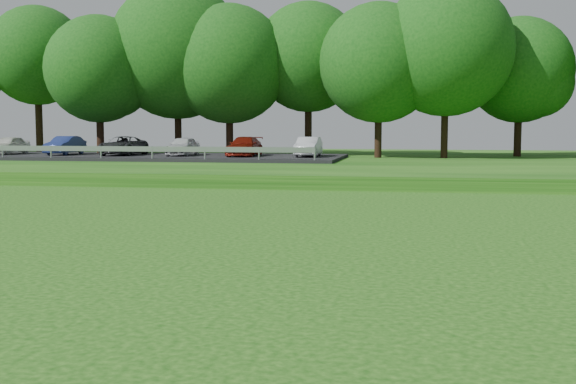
# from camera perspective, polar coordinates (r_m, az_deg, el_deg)

# --- Properties ---
(berm) EXTENTS (130.00, 30.00, 0.60)m
(berm) POSITION_cam_1_polar(r_m,az_deg,el_deg) (45.18, 19.66, 1.96)
(berm) COLOR #103F0C
(berm) RESTS_ON ground
(treeline) EXTENTS (104.00, 7.00, 15.00)m
(treeline) POSITION_cam_1_polar(r_m,az_deg,el_deg) (49.36, 19.20, 11.30)
(treeline) COLOR #104810
(treeline) RESTS_ON berm
(parking_lot) EXTENTS (24.00, 9.00, 1.38)m
(parking_lot) POSITION_cam_1_polar(r_m,az_deg,el_deg) (46.47, -10.66, 3.20)
(parking_lot) COLOR black
(parking_lot) RESTS_ON berm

